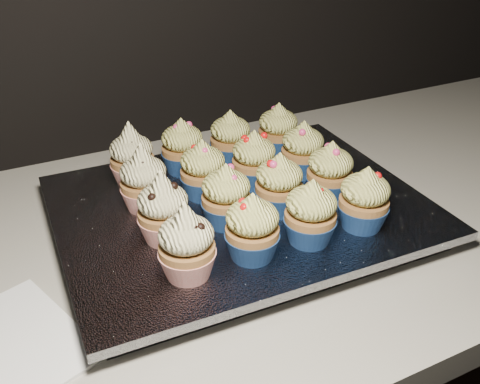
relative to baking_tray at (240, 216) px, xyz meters
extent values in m
cube|color=beige|center=(0.12, 0.01, -0.03)|extent=(2.44, 0.64, 0.04)
cube|color=black|center=(0.00, 0.00, 0.00)|extent=(0.45, 0.35, 0.02)
cube|color=silver|center=(0.00, 0.00, 0.02)|extent=(0.49, 0.39, 0.01)
cone|color=red|center=(-0.12, -0.11, 0.04)|extent=(0.06, 0.06, 0.03)
ellipsoid|color=#F3EAAB|center=(-0.12, -0.11, 0.08)|extent=(0.06, 0.06, 0.04)
cone|color=#F3EAAB|center=(-0.12, -0.11, 0.10)|extent=(0.03, 0.03, 0.03)
cone|color=navy|center=(-0.04, -0.11, 0.04)|extent=(0.06, 0.06, 0.03)
ellipsoid|color=#E9E876|center=(-0.04, -0.11, 0.08)|extent=(0.06, 0.06, 0.04)
cone|color=#E9E876|center=(-0.04, -0.11, 0.10)|extent=(0.03, 0.03, 0.02)
cone|color=navy|center=(0.03, -0.12, 0.04)|extent=(0.06, 0.06, 0.03)
ellipsoid|color=#E9E876|center=(0.03, -0.12, 0.08)|extent=(0.06, 0.06, 0.04)
cone|color=#E9E876|center=(0.03, -0.12, 0.10)|extent=(0.03, 0.03, 0.02)
cone|color=navy|center=(0.11, -0.12, 0.04)|extent=(0.06, 0.06, 0.03)
ellipsoid|color=#E9E876|center=(0.11, -0.12, 0.08)|extent=(0.06, 0.06, 0.04)
cone|color=#E9E876|center=(0.11, -0.12, 0.10)|extent=(0.03, 0.03, 0.02)
cone|color=red|center=(-0.12, -0.03, 0.04)|extent=(0.06, 0.06, 0.03)
ellipsoid|color=#F3EAAB|center=(-0.12, -0.03, 0.08)|extent=(0.06, 0.06, 0.04)
cone|color=#F3EAAB|center=(-0.12, -0.03, 0.10)|extent=(0.03, 0.03, 0.03)
cone|color=navy|center=(-0.04, -0.04, 0.04)|extent=(0.06, 0.06, 0.03)
ellipsoid|color=#E9E876|center=(-0.04, -0.04, 0.08)|extent=(0.06, 0.06, 0.04)
cone|color=#E9E876|center=(-0.04, -0.04, 0.10)|extent=(0.03, 0.03, 0.02)
cone|color=navy|center=(0.04, -0.04, 0.04)|extent=(0.06, 0.06, 0.03)
ellipsoid|color=#E9E876|center=(0.04, -0.04, 0.08)|extent=(0.06, 0.06, 0.04)
cone|color=#E9E876|center=(0.04, -0.04, 0.10)|extent=(0.03, 0.03, 0.02)
cone|color=navy|center=(0.11, -0.04, 0.04)|extent=(0.06, 0.06, 0.03)
ellipsoid|color=#E9E876|center=(0.11, -0.04, 0.08)|extent=(0.06, 0.06, 0.04)
cone|color=#E9E876|center=(0.11, -0.04, 0.10)|extent=(0.03, 0.03, 0.02)
cone|color=red|center=(-0.12, 0.04, 0.04)|extent=(0.06, 0.06, 0.03)
ellipsoid|color=#F3EAAB|center=(-0.12, 0.04, 0.08)|extent=(0.06, 0.06, 0.04)
cone|color=#F3EAAB|center=(-0.12, 0.04, 0.10)|extent=(0.03, 0.03, 0.03)
cone|color=navy|center=(-0.04, 0.04, 0.04)|extent=(0.06, 0.06, 0.03)
ellipsoid|color=#E9E876|center=(-0.04, 0.04, 0.08)|extent=(0.06, 0.06, 0.04)
cone|color=#E9E876|center=(-0.04, 0.04, 0.10)|extent=(0.03, 0.03, 0.02)
cone|color=navy|center=(0.04, 0.04, 0.04)|extent=(0.06, 0.06, 0.03)
ellipsoid|color=#E9E876|center=(0.04, 0.04, 0.08)|extent=(0.06, 0.06, 0.04)
cone|color=#E9E876|center=(0.04, 0.04, 0.10)|extent=(0.03, 0.03, 0.02)
cone|color=navy|center=(0.12, 0.03, 0.04)|extent=(0.06, 0.06, 0.03)
ellipsoid|color=#E9E876|center=(0.12, 0.03, 0.08)|extent=(0.06, 0.06, 0.04)
cone|color=#E9E876|center=(0.12, 0.03, 0.10)|extent=(0.03, 0.03, 0.02)
cone|color=red|center=(-0.11, 0.12, 0.04)|extent=(0.06, 0.06, 0.03)
ellipsoid|color=#F3EAAB|center=(-0.11, 0.12, 0.08)|extent=(0.06, 0.06, 0.04)
cone|color=#F3EAAB|center=(-0.11, 0.12, 0.10)|extent=(0.03, 0.03, 0.03)
cone|color=navy|center=(-0.03, 0.12, 0.04)|extent=(0.06, 0.06, 0.03)
ellipsoid|color=#E9E876|center=(-0.03, 0.12, 0.08)|extent=(0.06, 0.06, 0.04)
cone|color=#E9E876|center=(-0.03, 0.12, 0.10)|extent=(0.03, 0.03, 0.02)
cone|color=navy|center=(0.04, 0.12, 0.04)|extent=(0.06, 0.06, 0.03)
ellipsoid|color=#E9E876|center=(0.04, 0.12, 0.08)|extent=(0.06, 0.06, 0.04)
cone|color=#E9E876|center=(0.04, 0.12, 0.10)|extent=(0.03, 0.03, 0.02)
cone|color=navy|center=(0.12, 0.11, 0.04)|extent=(0.06, 0.06, 0.03)
ellipsoid|color=#E9E876|center=(0.12, 0.11, 0.08)|extent=(0.06, 0.06, 0.04)
cone|color=#E9E876|center=(0.12, 0.11, 0.10)|extent=(0.03, 0.03, 0.02)
camera|label=1|loc=(-0.27, -0.55, 0.40)|focal=40.00mm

